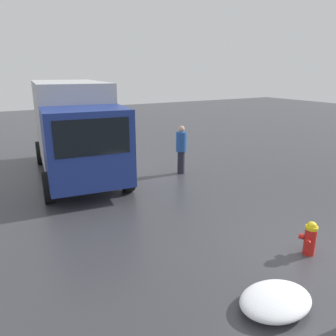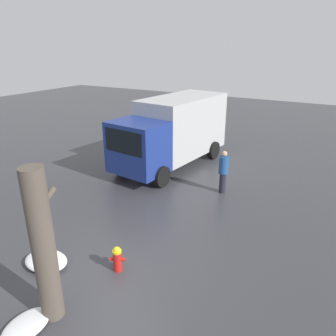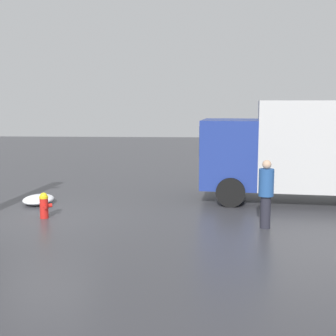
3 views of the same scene
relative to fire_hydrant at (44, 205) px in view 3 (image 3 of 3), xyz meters
name	(u,v)px [view 3 (image 3 of 3)]	position (x,y,z in m)	size (l,w,h in m)	color
ground_plane	(44,218)	(0.00, 0.00, -0.37)	(60.00, 60.00, 0.00)	#38383D
fire_hydrant	(44,205)	(0.00, 0.00, 0.00)	(0.35, 0.43, 0.72)	red
delivery_truck	(312,148)	(7.84, 2.64, 1.38)	(6.86, 3.18, 3.24)	navy
pedestrian	(266,191)	(5.96, -0.65, 0.59)	(0.38, 0.38, 1.75)	#23232D
snow_pile_curbside	(38,199)	(-0.80, 1.82, -0.24)	(0.93, 1.26, 0.27)	white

